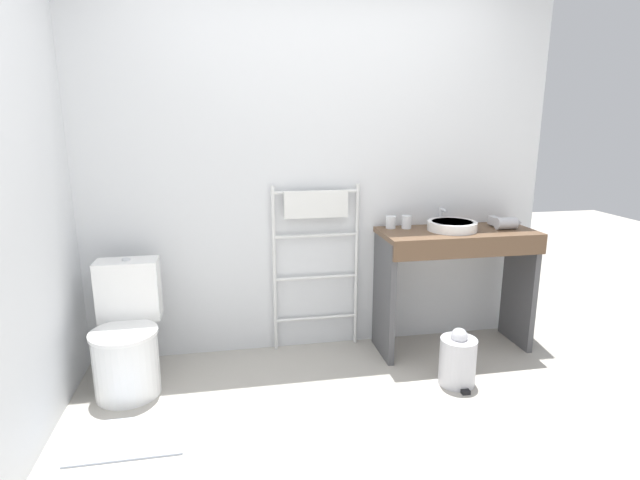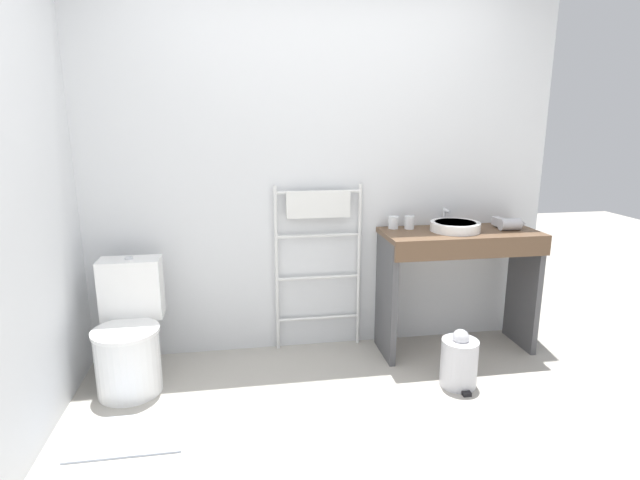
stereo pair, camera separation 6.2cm
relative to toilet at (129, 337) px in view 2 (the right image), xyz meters
The scene contains 13 objects.
ground_plane 1.63m from the toilet, 40.43° to the right, with size 12.00×12.00×0.00m, color #A8A399.
wall_back 1.61m from the toilet, 20.34° to the left, with size 3.33×0.12×2.53m, color silver.
wall_side 1.07m from the toilet, 140.12° to the right, with size 0.12×2.12×2.53m, color silver.
toilet is the anchor object (origin of this frame).
towel_radiator 1.38m from the toilet, 15.72° to the left, with size 0.61×0.06×1.17m.
vanity_counter 2.19m from the toilet, ahead, with size 1.06×0.46×0.87m.
sink_basin 2.22m from the toilet, ahead, with size 0.34×0.34×0.06m.
faucet 2.25m from the toilet, ahead, with size 0.02×0.10×0.13m.
cup_near_wall 1.86m from the toilet, ahead, with size 0.07×0.07×0.09m.
cup_near_edge 1.96m from the toilet, ahead, with size 0.07×0.07×0.09m.
hair_dryer 2.59m from the toilet, ahead, with size 0.19×0.19×0.08m.
trash_bin 2.02m from the toilet, ahead, with size 0.22×0.26×0.37m.
bath_mat 0.64m from the toilet, 81.72° to the right, with size 0.56×0.36×0.01m, color #B2BCCC.
Camera 2 is at (-0.53, -1.92, 1.60)m, focal length 28.00 mm.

